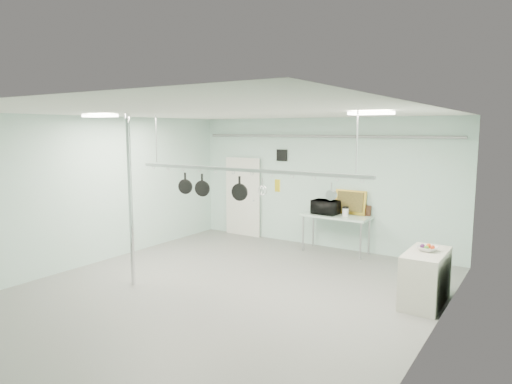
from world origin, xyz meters
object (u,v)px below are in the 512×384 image
Objects in this scene: microwave at (326,207)px; chrome_pole at (130,201)px; side_cabinet at (425,278)px; skillet_right at (239,188)px; prep_table at (336,218)px; coffee_canister at (345,212)px; skillet_left at (185,183)px; skillet_mid at (202,185)px; pot_rack at (243,168)px; fruit_bowl at (427,249)px.

chrome_pole is at bearing 67.94° from microwave.
side_cabinet is 3.62m from microwave.
chrome_pole is at bearing -164.53° from skillet_right.
prep_table is at bearing -173.30° from microwave.
coffee_canister is 0.48× the size of skillet_left.
coffee_canister is 3.75m from skillet_mid.
skillet_mid is at bearing 42.84° from chrome_pole.
skillet_mid is at bearing 169.31° from skillet_right.
microwave is 1.46× the size of skillet_mid.
pot_rack is at bearing -96.91° from prep_table.
skillet_left is (-4.30, -1.15, 0.95)m from fruit_bowl.
skillet_left is (-1.49, -3.29, 0.81)m from microwave.
pot_rack reaches higher than fruit_bowl.
pot_rack is 14.83× the size of fruit_bowl.
fruit_bowl reaches higher than side_cabinet.
chrome_pole is 7.64× the size of skillet_right.
skillet_right reaches higher than coffee_canister.
chrome_pole reaches higher than microwave.
side_cabinet is at bearing -5.58° from skillet_left.
skillet_mid reaches higher than side_cabinet.
skillet_left reaches higher than coffee_canister.
chrome_pole reaches higher than coffee_canister.
coffee_canister is 3.16m from fruit_bowl.
side_cabinet is at bearing -0.35° from skillet_mid.
coffee_canister is (0.23, -0.01, 0.17)m from prep_table.
skillet_right is (-0.70, -3.29, 0.88)m from coffee_canister.
chrome_pole is 8.05× the size of skillet_left.
coffee_canister is at bearing 137.24° from fruit_bowl.
pot_rack reaches higher than microwave.
prep_table is 4.94× the size of fruit_bowl.
chrome_pole reaches higher than fruit_bowl.
chrome_pole reaches higher than skillet_right.
chrome_pole is 2.06m from skillet_right.
side_cabinet is 3.71× the size of fruit_bowl.
prep_table is at bearing 61.29° from chrome_pole.
side_cabinet is 3.51m from skillet_right.
coffee_canister is 3.48m from skillet_right.
skillet_left is (-1.99, -3.29, 0.89)m from coffee_canister.
prep_table is at bearing 83.09° from pot_rack.
pot_rack is (-2.95, -1.10, 1.78)m from side_cabinet.
skillet_left and skillet_right have the same top height.
skillet_right is (-0.47, -3.30, 1.04)m from prep_table.
microwave reaches higher than side_cabinet.
chrome_pole is at bearing -157.06° from fruit_bowl.
coffee_canister is at bearing 58.88° from chrome_pole.
chrome_pole is 2.00× the size of prep_table.
coffee_canister is (0.50, 0.01, -0.07)m from microwave.
side_cabinet is 2.87× the size of skillet_mid.
skillet_mid is 0.86m from skillet_right.
skillet_right reaches higher than fruit_bowl.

